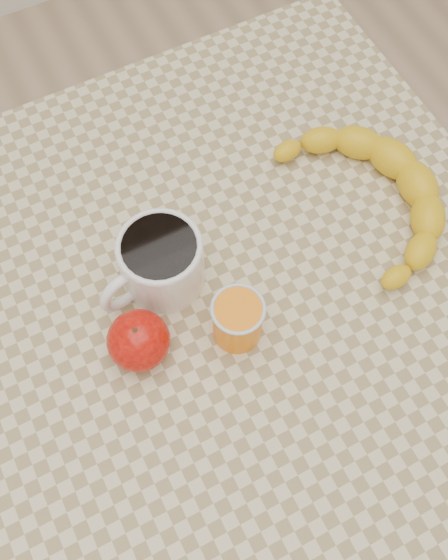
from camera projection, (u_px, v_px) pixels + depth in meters
name	position (u px, v px, depth m)	size (l,w,h in m)	color
ground	(224.00, 418.00, 1.48)	(3.00, 3.00, 0.00)	tan
table	(224.00, 312.00, 0.87)	(0.80, 0.80, 0.75)	beige
coffee_mug	(160.00, 262.00, 0.76)	(0.15, 0.12, 0.09)	white
orange_juice_glass	(238.00, 320.00, 0.74)	(0.06, 0.06, 0.07)	orange
apple	(139.00, 340.00, 0.73)	(0.08, 0.08, 0.07)	#8E0504
banana	(371.00, 196.00, 0.83)	(0.24, 0.32, 0.05)	yellow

